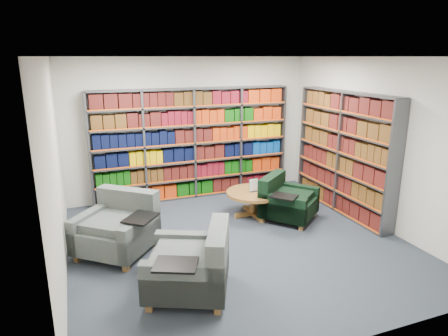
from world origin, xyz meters
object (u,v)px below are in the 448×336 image
object	(u,v)px
chair_teal_front	(195,267)
coffee_table	(253,196)
chair_teal_left	(120,228)
chair_green_right	(285,202)

from	to	relation	value
chair_teal_front	coffee_table	bearing A→B (deg)	49.59
chair_teal_front	chair_teal_left	bearing A→B (deg)	116.00
chair_green_right	chair_teal_front	xyz separation A→B (m)	(-2.17, -1.69, 0.04)
chair_green_right	coffee_table	xyz separation A→B (m)	(-0.46, 0.32, 0.06)
chair_green_right	coffee_table	size ratio (longest dim) A/B	1.23
chair_teal_left	coffee_table	xyz separation A→B (m)	(2.42, 0.53, 0.01)
chair_teal_left	chair_teal_front	size ratio (longest dim) A/B	1.06
chair_teal_left	chair_teal_front	world-z (taller)	chair_teal_left
chair_green_right	chair_teal_front	bearing A→B (deg)	-142.12
chair_teal_front	coffee_table	size ratio (longest dim) A/B	1.31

